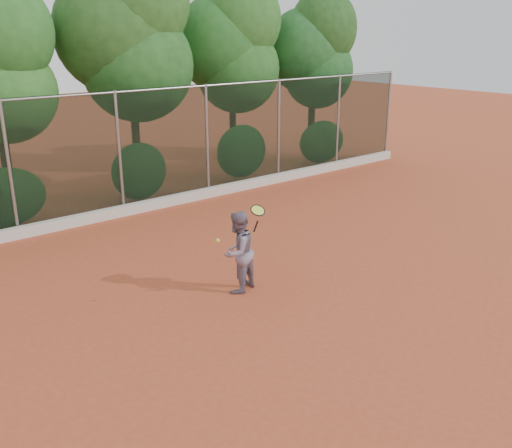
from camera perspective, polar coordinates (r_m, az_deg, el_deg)
ground at (r=11.57m, az=3.19°, el=-7.11°), size 80.00×80.00×0.00m
concrete_curb at (r=16.80m, az=-12.80°, el=1.39°), size 24.00×0.20×0.30m
tennis_player at (r=11.42m, az=-1.82°, el=-2.81°), size 0.98×0.86×1.69m
chainlink_fence at (r=16.54m, az=-13.52°, el=7.19°), size 24.09×0.09×3.50m
foliage_backdrop at (r=17.83m, az=-18.78°, el=15.80°), size 23.70×3.63×7.55m
tennis_racket at (r=11.28m, az=0.16°, el=1.19°), size 0.36×0.33×0.58m
tennis_ball_in_flight at (r=10.33m, az=-3.86°, el=-1.66°), size 0.07×0.07×0.07m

